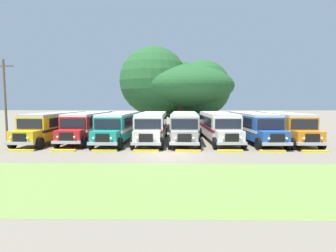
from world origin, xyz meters
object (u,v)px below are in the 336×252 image
(parked_bus_slot_7, at_px, (283,125))
(parked_bus_slot_3, at_px, (152,125))
(broad_shade_tree, at_px, (177,86))
(utility_pole, at_px, (5,100))
(parked_bus_slot_5, at_px, (218,125))
(parked_bus_slot_0, at_px, (55,125))
(parked_bus_slot_6, at_px, (253,125))
(parked_bus_slot_4, at_px, (184,125))
(parked_bus_slot_1, at_px, (89,125))
(parked_bus_slot_2, at_px, (120,125))

(parked_bus_slot_7, bearing_deg, parked_bus_slot_3, -88.88)
(broad_shade_tree, height_order, utility_pole, broad_shade_tree)
(utility_pole, bearing_deg, parked_bus_slot_5, 8.18)
(parked_bus_slot_0, xyz_separation_m, parked_bus_slot_5, (16.40, 0.20, 0.00))
(parked_bus_slot_6, distance_m, utility_pole, 23.36)
(parked_bus_slot_4, xyz_separation_m, parked_bus_slot_5, (3.39, 0.18, 0.00))
(parked_bus_slot_1, bearing_deg, parked_bus_slot_7, 89.60)
(parked_bus_slot_2, xyz_separation_m, parked_bus_slot_4, (6.44, 0.14, 0.00))
(parked_bus_slot_2, height_order, parked_bus_slot_6, same)
(parked_bus_slot_6, xyz_separation_m, broad_shade_tree, (-7.26, 13.07, 4.62))
(parked_bus_slot_6, distance_m, parked_bus_slot_7, 3.05)
(parked_bus_slot_3, distance_m, broad_shade_tree, 14.15)
(parked_bus_slot_5, bearing_deg, parked_bus_slot_7, 87.46)
(parked_bus_slot_0, bearing_deg, parked_bus_slot_6, 93.38)
(parked_bus_slot_1, xyz_separation_m, parked_bus_slot_4, (9.74, -0.59, 0.00))
(parked_bus_slot_5, height_order, parked_bus_slot_7, same)
(parked_bus_slot_1, distance_m, parked_bus_slot_3, 6.57)
(parked_bus_slot_7, height_order, utility_pole, utility_pole)
(parked_bus_slot_0, height_order, parked_bus_slot_1, same)
(parked_bus_slot_0, bearing_deg, parked_bus_slot_7, 93.69)
(parked_bus_slot_2, distance_m, parked_bus_slot_6, 13.23)
(parked_bus_slot_0, distance_m, parked_bus_slot_7, 22.86)
(parked_bus_slot_2, relative_size, parked_bus_slot_3, 1.00)
(parked_bus_slot_2, bearing_deg, parked_bus_slot_1, -99.72)
(parked_bus_slot_0, height_order, parked_bus_slot_6, same)
(parked_bus_slot_4, bearing_deg, utility_pole, -78.37)
(parked_bus_slot_0, height_order, parked_bus_slot_3, same)
(parked_bus_slot_5, relative_size, utility_pole, 1.41)
(parked_bus_slot_4, xyz_separation_m, parked_bus_slot_6, (6.80, -0.07, 0.00))
(parked_bus_slot_1, xyz_separation_m, parked_bus_slot_5, (13.13, -0.40, 0.00))
(parked_bus_slot_5, xyz_separation_m, parked_bus_slot_7, (6.45, -0.13, 0.00))
(parked_bus_slot_0, distance_m, broad_shade_tree, 18.67)
(broad_shade_tree, bearing_deg, parked_bus_slot_6, -60.96)
(parked_bus_slot_2, relative_size, parked_bus_slot_7, 1.00)
(parked_bus_slot_3, xyz_separation_m, parked_bus_slot_4, (3.20, 0.09, 0.00))
(parked_bus_slot_3, bearing_deg, parked_bus_slot_7, 91.36)
(utility_pole, bearing_deg, parked_bus_slot_4, 9.22)
(parked_bus_slot_0, relative_size, broad_shade_tree, 0.68)
(parked_bus_slot_4, height_order, parked_bus_slot_5, same)
(parked_bus_slot_1, distance_m, parked_bus_slot_2, 3.39)
(parked_bus_slot_0, height_order, parked_bus_slot_4, same)
(parked_bus_slot_5, relative_size, broad_shade_tree, 0.67)
(broad_shade_tree, bearing_deg, utility_pole, -135.31)
(parked_bus_slot_3, bearing_deg, parked_bus_slot_4, 92.32)
(parked_bus_slot_7, distance_m, utility_pole, 26.38)
(parked_bus_slot_4, xyz_separation_m, broad_shade_tree, (-0.46, 13.01, 4.62))
(parked_bus_slot_6, relative_size, utility_pole, 1.42)
(parked_bus_slot_3, xyz_separation_m, broad_shade_tree, (2.74, 13.09, 4.62))
(parked_bus_slot_2, xyz_separation_m, utility_pole, (-9.84, -2.50, 2.52))
(parked_bus_slot_3, xyz_separation_m, utility_pole, (-13.08, -2.56, 2.52))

